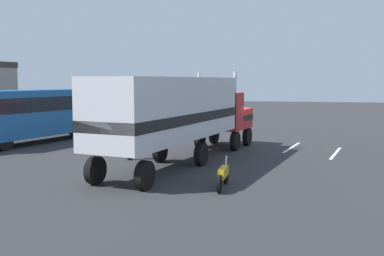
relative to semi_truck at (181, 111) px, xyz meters
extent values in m
plane|color=#2D2D30|center=(6.30, -1.72, -2.52)|extent=(120.00, 120.00, 0.00)
cube|color=silver|center=(6.48, -5.22, -2.52)|extent=(4.34, 1.06, 0.01)
cube|color=silver|center=(4.79, -7.59, -2.52)|extent=(4.34, 1.04, 0.01)
cube|color=#B21919|center=(6.70, -1.37, -0.82)|extent=(2.26, 2.81, 1.20)
cube|color=#B21919|center=(5.13, -1.05, -0.32)|extent=(1.87, 2.73, 2.20)
cube|color=silver|center=(7.62, -1.55, -0.82)|extent=(0.50, 2.07, 1.08)
cube|color=black|center=(6.70, -1.37, -0.76)|extent=(2.27, 2.85, 0.36)
cylinder|color=silver|center=(4.81, 0.14, 0.28)|extent=(0.18, 0.18, 3.40)
cylinder|color=silver|center=(4.37, -2.02, 0.28)|extent=(0.18, 0.18, 3.40)
cube|color=silver|center=(-1.09, 0.22, 0.23)|extent=(10.81, 4.64, 2.80)
cube|color=black|center=(-1.09, 0.22, -0.19)|extent=(10.82, 4.68, 0.44)
cylinder|color=silver|center=(5.80, 0.14, -1.57)|extent=(1.40, 0.89, 0.64)
cylinder|color=black|center=(7.21, -0.35, -1.97)|extent=(1.14, 0.51, 1.10)
cylinder|color=black|center=(6.77, -2.51, -1.97)|extent=(1.14, 0.51, 1.10)
cylinder|color=black|center=(4.96, 0.11, -1.97)|extent=(1.14, 0.51, 1.10)
cylinder|color=black|center=(4.52, -2.05, -1.97)|extent=(1.14, 0.51, 1.10)
cylinder|color=black|center=(0.11, 1.09, -1.97)|extent=(1.14, 0.51, 1.10)
cylinder|color=black|center=(-0.33, -1.06, -1.97)|extent=(1.14, 0.51, 1.10)
cylinder|color=black|center=(-5.04, 2.14, -1.97)|extent=(1.14, 0.51, 1.10)
cylinder|color=black|center=(-5.48, -0.02, -1.97)|extent=(1.14, 0.51, 1.10)
cylinder|color=black|center=(0.41, 2.76, -2.11)|extent=(0.18, 0.18, 0.82)
cylinder|color=black|center=(0.26, 2.81, -2.11)|extent=(0.18, 0.18, 0.82)
cylinder|color=#333338|center=(0.34, 2.78, -1.41)|extent=(0.34, 0.34, 0.58)
sphere|color=tan|center=(0.34, 2.78, -1.01)|extent=(0.23, 0.23, 0.23)
cube|color=black|center=(0.39, 2.97, -1.39)|extent=(0.30, 0.23, 0.36)
cube|color=#1E5999|center=(5.37, 10.88, -0.57)|extent=(11.28, 5.37, 2.90)
cube|color=black|center=(5.37, 10.88, 0.01)|extent=(10.66, 5.23, 0.90)
cylinder|color=black|center=(9.62, 10.88, -2.02)|extent=(1.04, 0.53, 1.00)
cylinder|color=black|center=(9.03, 8.71, -2.02)|extent=(1.04, 0.53, 1.00)
cylinder|color=black|center=(1.50, 10.77, -2.02)|extent=(1.04, 0.53, 1.00)
cylinder|color=black|center=(-3.86, -2.78, -2.19)|extent=(0.66, 0.11, 0.66)
cylinder|color=black|center=(-5.31, -2.76, -2.19)|extent=(0.66, 0.11, 0.66)
cube|color=gold|center=(-4.59, -2.77, -1.91)|extent=(1.10, 0.26, 0.36)
cylinder|color=silver|center=(-3.96, -2.78, -1.74)|extent=(0.28, 0.08, 0.69)
camera|label=1|loc=(-20.76, -5.28, 1.48)|focal=41.86mm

